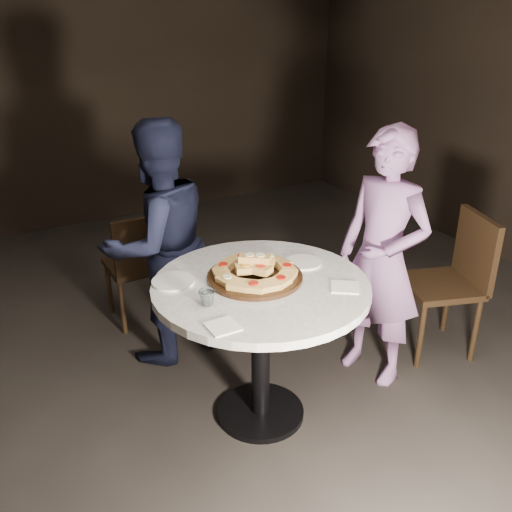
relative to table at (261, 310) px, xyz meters
The scene contains 13 objects.
floor 0.68m from the table, 151.11° to the left, with size 7.00×7.00×0.00m, color black.
table is the anchor object (origin of this frame).
serving_board 0.17m from the table, 93.31° to the left, with size 0.49×0.49×0.02m, color black.
focaccia_pile 0.22m from the table, 90.17° to the left, with size 0.44×0.43×0.12m.
plate_left 0.47m from the table, 149.54° to the left, with size 0.22×0.22×0.01m, color white.
plate_right 0.37m from the table, 15.20° to the left, with size 0.20×0.20×0.01m, color white.
water_glass 0.39m from the table, 168.42° to the right, with size 0.08×0.08×0.07m, color silver.
napkin_near 0.48m from the table, 141.77° to the right, with size 0.13×0.13×0.01m, color white.
napkin_far 0.45m from the table, 36.87° to the right, with size 0.13×0.13×0.01m, color white.
chair_far 1.32m from the table, 99.82° to the left, with size 0.40×0.42×0.84m.
chair_right 1.43m from the table, ahead, with size 0.57×0.56×0.93m.
diner_navy 0.89m from the table, 104.41° to the left, with size 0.75×0.58×1.54m, color black.
diner_teal 0.83m from the table, ahead, with size 0.56×0.37×1.54m, color #835F95.
Camera 1 is at (-1.26, -2.23, 2.15)m, focal length 40.00 mm.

